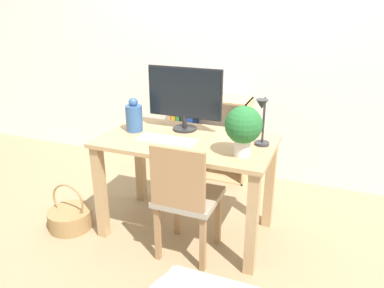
{
  "coord_description": "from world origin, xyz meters",
  "views": [
    {
      "loc": [
        0.95,
        -2.29,
        1.68
      ],
      "look_at": [
        0.0,
        0.1,
        0.68
      ],
      "focal_mm": 35.0,
      "sensor_mm": 36.0,
      "label": 1
    }
  ],
  "objects_px": {
    "vase": "(134,117)",
    "chair": "(185,196)",
    "desk_lamp": "(262,118)",
    "bookshelf": "(197,136)",
    "potted_plant": "(243,127)",
    "basket": "(70,217)",
    "keyboard": "(167,140)",
    "monitor": "(185,95)"
  },
  "relations": [
    {
      "from": "bookshelf",
      "to": "chair",
      "type": "bearing_deg",
      "value": -72.43
    },
    {
      "from": "vase",
      "to": "basket",
      "type": "xyz_separation_m",
      "value": [
        -0.44,
        -0.32,
        -0.78
      ]
    },
    {
      "from": "monitor",
      "to": "desk_lamp",
      "type": "relative_size",
      "value": 1.7
    },
    {
      "from": "keyboard",
      "to": "chair",
      "type": "relative_size",
      "value": 0.48
    },
    {
      "from": "vase",
      "to": "monitor",
      "type": "bearing_deg",
      "value": 26.08
    },
    {
      "from": "monitor",
      "to": "basket",
      "type": "distance_m",
      "value": 1.31
    },
    {
      "from": "chair",
      "to": "bookshelf",
      "type": "height_order",
      "value": "chair"
    },
    {
      "from": "keyboard",
      "to": "chair",
      "type": "height_order",
      "value": "chair"
    },
    {
      "from": "keyboard",
      "to": "vase",
      "type": "distance_m",
      "value": 0.35
    },
    {
      "from": "keyboard",
      "to": "desk_lamp",
      "type": "xyz_separation_m",
      "value": [
        0.63,
        0.12,
        0.2
      ]
    },
    {
      "from": "monitor",
      "to": "potted_plant",
      "type": "relative_size",
      "value": 1.79
    },
    {
      "from": "keyboard",
      "to": "vase",
      "type": "height_order",
      "value": "vase"
    },
    {
      "from": "bookshelf",
      "to": "potted_plant",
      "type": "bearing_deg",
      "value": -57.31
    },
    {
      "from": "vase",
      "to": "chair",
      "type": "relative_size",
      "value": 0.3
    },
    {
      "from": "desk_lamp",
      "to": "bookshelf",
      "type": "xyz_separation_m",
      "value": [
        -0.82,
        0.98,
        -0.57
      ]
    },
    {
      "from": "bookshelf",
      "to": "basket",
      "type": "bearing_deg",
      "value": -113.43
    },
    {
      "from": "vase",
      "to": "desk_lamp",
      "type": "relative_size",
      "value": 0.75
    },
    {
      "from": "chair",
      "to": "bookshelf",
      "type": "relative_size",
      "value": 1.05
    },
    {
      "from": "keyboard",
      "to": "potted_plant",
      "type": "xyz_separation_m",
      "value": [
        0.55,
        -0.06,
        0.18
      ]
    },
    {
      "from": "monitor",
      "to": "keyboard",
      "type": "distance_m",
      "value": 0.38
    },
    {
      "from": "potted_plant",
      "to": "chair",
      "type": "bearing_deg",
      "value": -156.52
    },
    {
      "from": "keyboard",
      "to": "desk_lamp",
      "type": "relative_size",
      "value": 1.2
    },
    {
      "from": "keyboard",
      "to": "bookshelf",
      "type": "height_order",
      "value": "bookshelf"
    },
    {
      "from": "vase",
      "to": "potted_plant",
      "type": "bearing_deg",
      "value": -10.98
    },
    {
      "from": "chair",
      "to": "basket",
      "type": "xyz_separation_m",
      "value": [
        -0.98,
        -0.0,
        -0.38
      ]
    },
    {
      "from": "desk_lamp",
      "to": "potted_plant",
      "type": "xyz_separation_m",
      "value": [
        -0.08,
        -0.18,
        -0.01
      ]
    },
    {
      "from": "monitor",
      "to": "vase",
      "type": "height_order",
      "value": "monitor"
    },
    {
      "from": "chair",
      "to": "basket",
      "type": "distance_m",
      "value": 1.05
    },
    {
      "from": "potted_plant",
      "to": "basket",
      "type": "height_order",
      "value": "potted_plant"
    },
    {
      "from": "chair",
      "to": "vase",
      "type": "bearing_deg",
      "value": 144.75
    },
    {
      "from": "desk_lamp",
      "to": "chair",
      "type": "bearing_deg",
      "value": -142.08
    },
    {
      "from": "keyboard",
      "to": "bookshelf",
      "type": "bearing_deg",
      "value": 99.71
    },
    {
      "from": "potted_plant",
      "to": "basket",
      "type": "relative_size",
      "value": 0.86
    },
    {
      "from": "potted_plant",
      "to": "bookshelf",
      "type": "relative_size",
      "value": 0.4
    },
    {
      "from": "desk_lamp",
      "to": "chair",
      "type": "distance_m",
      "value": 0.72
    },
    {
      "from": "desk_lamp",
      "to": "bookshelf",
      "type": "relative_size",
      "value": 0.42
    },
    {
      "from": "desk_lamp",
      "to": "chair",
      "type": "xyz_separation_m",
      "value": [
        -0.41,
        -0.32,
        -0.49
      ]
    },
    {
      "from": "desk_lamp",
      "to": "bookshelf",
      "type": "distance_m",
      "value": 1.4
    },
    {
      "from": "potted_plant",
      "to": "basket",
      "type": "bearing_deg",
      "value": -173.53
    },
    {
      "from": "monitor",
      "to": "chair",
      "type": "relative_size",
      "value": 0.68
    },
    {
      "from": "vase",
      "to": "basket",
      "type": "distance_m",
      "value": 0.95
    },
    {
      "from": "keyboard",
      "to": "bookshelf",
      "type": "distance_m",
      "value": 1.17
    }
  ]
}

